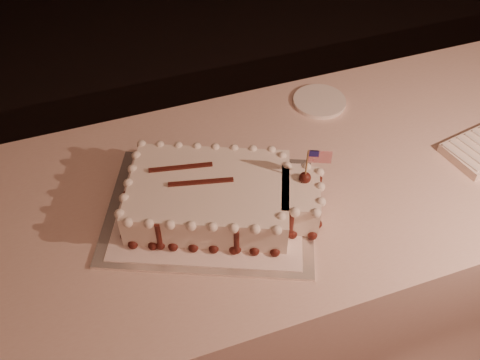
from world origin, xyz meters
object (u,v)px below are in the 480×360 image
object	(u,v)px
banquet_table	(320,248)
sheet_cake	(220,197)
cake_board	(210,210)
side_plate	(319,101)

from	to	relation	value
banquet_table	sheet_cake	size ratio (longest dim) A/B	4.69
banquet_table	cake_board	size ratio (longest dim) A/B	4.64
banquet_table	sheet_cake	distance (m)	0.55
cake_board	banquet_table	bearing A→B (deg)	28.77
banquet_table	side_plate	distance (m)	0.47
banquet_table	cake_board	distance (m)	0.53
sheet_cake	cake_board	bearing A→B (deg)	157.37
cake_board	sheet_cake	size ratio (longest dim) A/B	1.01
sheet_cake	side_plate	bearing A→B (deg)	36.82
banquet_table	side_plate	size ratio (longest dim) A/B	14.78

